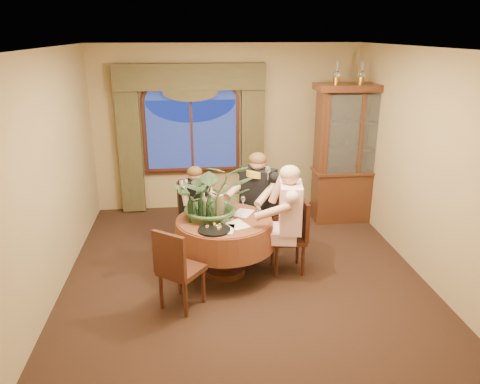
{
  "coord_description": "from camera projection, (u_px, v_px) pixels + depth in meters",
  "views": [
    {
      "loc": [
        -0.63,
        -5.38,
        2.98
      ],
      "look_at": [
        -0.04,
        0.03,
        1.1
      ],
      "focal_mm": 35.0,
      "sensor_mm": 36.0,
      "label": 1
    }
  ],
  "objects": [
    {
      "name": "chair_back_right",
      "position": [
        259.0,
        217.0,
        6.63
      ],
      "size": [
        0.59,
        0.59,
        0.96
      ],
      "primitive_type": "cube",
      "rotation": [
        0.0,
        0.0,
        -3.83
      ],
      "color": "black",
      "rests_on": "floor"
    },
    {
      "name": "wine_glass_person_back",
      "position": [
        208.0,
        202.0,
        6.17
      ],
      "size": [
        0.07,
        0.07,
        0.18
      ],
      "primitive_type": null,
      "color": "silver",
      "rests_on": "dining_table"
    },
    {
      "name": "wall_back",
      "position": [
        227.0,
        128.0,
        7.99
      ],
      "size": [
        4.5,
        0.0,
        4.5
      ],
      "primitive_type": "plane",
      "rotation": [
        1.57,
        0.0,
        0.0
      ],
      "color": "tan",
      "rests_on": "ground"
    },
    {
      "name": "olive_bowl",
      "position": [
        228.0,
        218.0,
        5.81
      ],
      "size": [
        0.15,
        0.15,
        0.05
      ],
      "primitive_type": "imported",
      "color": "#4F5C2C",
      "rests_on": "dining_table"
    },
    {
      "name": "drapery_left",
      "position": [
        130.0,
        145.0,
        7.78
      ],
      "size": [
        0.38,
        0.14,
        2.32
      ],
      "primitive_type": "cube",
      "color": "#403B22",
      "rests_on": "floor"
    },
    {
      "name": "person_pink",
      "position": [
        290.0,
        222.0,
        5.81
      ],
      "size": [
        0.56,
        0.59,
        1.46
      ],
      "primitive_type": null,
      "rotation": [
        0.0,
        0.0,
        1.41
      ],
      "color": "#F4C2C8",
      "rests_on": "floor"
    },
    {
      "name": "oil_lamp_left",
      "position": [
        337.0,
        72.0,
        7.03
      ],
      "size": [
        0.11,
        0.11,
        0.34
      ],
      "primitive_type": null,
      "color": "#A5722D",
      "rests_on": "china_cabinet"
    },
    {
      "name": "tasting_paper_0",
      "position": [
        237.0,
        224.0,
        5.67
      ],
      "size": [
        0.31,
        0.36,
        0.0
      ],
      "primitive_type": "cube",
      "rotation": [
        0.0,
        0.0,
        0.42
      ],
      "color": "white",
      "rests_on": "dining_table"
    },
    {
      "name": "drapery_right",
      "position": [
        252.0,
        142.0,
        7.99
      ],
      "size": [
        0.38,
        0.14,
        2.32
      ],
      "primitive_type": "cube",
      "color": "#403B22",
      "rests_on": "floor"
    },
    {
      "name": "cheese_platter",
      "position": [
        214.0,
        230.0,
        5.5
      ],
      "size": [
        0.38,
        0.38,
        0.02
      ],
      "primitive_type": "cylinder",
      "color": "black",
      "rests_on": "dining_table"
    },
    {
      "name": "person_scarf",
      "position": [
        258.0,
        203.0,
        6.49
      ],
      "size": [
        0.7,
        0.7,
        1.45
      ],
      "primitive_type": null,
      "rotation": [
        0.0,
        0.0,
        -3.84
      ],
      "color": "black",
      "rests_on": "floor"
    },
    {
      "name": "wine_bottle_2",
      "position": [
        204.0,
        206.0,
        5.82
      ],
      "size": [
        0.07,
        0.07,
        0.33
      ],
      "primitive_type": "cylinder",
      "color": "tan",
      "rests_on": "dining_table"
    },
    {
      "name": "dining_table",
      "position": [
        224.0,
        246.0,
        5.97
      ],
      "size": [
        1.58,
        1.58,
        0.75
      ],
      "primitive_type": "cylinder",
      "rotation": [
        0.0,
        0.0,
        -0.26
      ],
      "color": "maroon",
      "rests_on": "floor"
    },
    {
      "name": "wall_right",
      "position": [
        421.0,
        164.0,
        5.87
      ],
      "size": [
        0.0,
        5.0,
        5.0
      ],
      "primitive_type": "plane",
      "rotation": [
        1.57,
        0.0,
        -1.57
      ],
      "color": "tan",
      "rests_on": "ground"
    },
    {
      "name": "oil_lamp_right",
      "position": [
        386.0,
        72.0,
        7.11
      ],
      "size": [
        0.11,
        0.11,
        0.34
      ],
      "primitive_type": null,
      "color": "#A5722D",
      "rests_on": "china_cabinet"
    },
    {
      "name": "tasting_paper_2",
      "position": [
        225.0,
        229.0,
        5.55
      ],
      "size": [
        0.27,
        0.34,
        0.0
      ],
      "primitive_type": "cube",
      "rotation": [
        0.0,
        0.0,
        -0.22
      ],
      "color": "white",
      "rests_on": "dining_table"
    },
    {
      "name": "floor",
      "position": [
        243.0,
        272.0,
        6.09
      ],
      "size": [
        5.0,
        5.0,
        0.0
      ],
      "primitive_type": "plane",
      "color": "black",
      "rests_on": "ground"
    },
    {
      "name": "oil_lamp_center",
      "position": [
        362.0,
        72.0,
        7.07
      ],
      "size": [
        0.11,
        0.11,
        0.34
      ],
      "primitive_type": null,
      "color": "#A5722D",
      "rests_on": "china_cabinet"
    },
    {
      "name": "wine_bottle_0",
      "position": [
        190.0,
        209.0,
        5.71
      ],
      "size": [
        0.07,
        0.07,
        0.33
      ],
      "primitive_type": "cylinder",
      "color": "black",
      "rests_on": "dining_table"
    },
    {
      "name": "window",
      "position": [
        192.0,
        136.0,
        7.89
      ],
      "size": [
        1.62,
        0.1,
        1.32
      ],
      "primitive_type": null,
      "color": "navy",
      "rests_on": "wall_back"
    },
    {
      "name": "stoneware_vase",
      "position": [
        219.0,
        206.0,
        5.9
      ],
      "size": [
        0.15,
        0.15,
        0.28
      ],
      "primitive_type": null,
      "color": "gray",
      "rests_on": "dining_table"
    },
    {
      "name": "ceiling",
      "position": [
        244.0,
        48.0,
        5.18
      ],
      "size": [
        5.0,
        5.0,
        0.0
      ],
      "primitive_type": "plane",
      "rotation": [
        3.14,
        0.0,
        0.0
      ],
      "color": "white",
      "rests_on": "wall_back"
    },
    {
      "name": "person_back",
      "position": [
        195.0,
        208.0,
        6.57
      ],
      "size": [
        0.57,
        0.55,
        1.24
      ],
      "primitive_type": null,
      "rotation": [
        0.0,
        0.0,
        -2.71
      ],
      "color": "black",
      "rests_on": "floor"
    },
    {
      "name": "chair_front_left",
      "position": [
        182.0,
        268.0,
        5.21
      ],
      "size": [
        0.59,
        0.59,
        0.96
      ],
      "primitive_type": "cube",
      "rotation": [
        0.0,
        0.0,
        -0.64
      ],
      "color": "black",
      "rests_on": "floor"
    },
    {
      "name": "wine_glass_person_pink",
      "position": [
        258.0,
        213.0,
        5.8
      ],
      "size": [
        0.07,
        0.07,
        0.18
      ],
      "primitive_type": null,
      "color": "silver",
      "rests_on": "dining_table"
    },
    {
      "name": "wine_bottle_1",
      "position": [
        201.0,
        208.0,
        5.76
      ],
      "size": [
        0.07,
        0.07,
        0.33
      ],
      "primitive_type": "cylinder",
      "color": "black",
      "rests_on": "dining_table"
    },
    {
      "name": "wine_bottle_4",
      "position": [
        202.0,
        203.0,
        5.93
      ],
      "size": [
        0.07,
        0.07,
        0.33
      ],
      "primitive_type": "cylinder",
      "color": "black",
      "rests_on": "dining_table"
    },
    {
      "name": "centerpiece_plant",
      "position": [
        213.0,
        168.0,
        5.74
      ],
      "size": [
        1.0,
        1.11,
        0.86
      ],
      "primitive_type": "imported",
      "color": "#3D5A36",
      "rests_on": "dining_table"
    },
    {
      "name": "arched_transom",
      "position": [
        190.0,
        89.0,
        7.64
      ],
      "size": [
        1.6,
        0.06,
        0.44
      ],
      "primitive_type": null,
      "color": "navy",
      "rests_on": "wall_back"
    },
    {
      "name": "wine_glass_person_scarf",
      "position": [
        243.0,
        202.0,
        6.15
      ],
      "size": [
        0.07,
        0.07,
        0.18
      ],
      "primitive_type": null,
      "color": "silver",
      "rests_on": "dining_table"
    },
    {
      "name": "chair_right",
      "position": [
        288.0,
        236.0,
        6.01
      ],
      "size": [
        0.43,
        0.43,
        0.96
      ],
      "primitive_type": "cube",
      "rotation": [
        0.0,
        0.0,
        1.55
      ],
      "color": "black",
      "rests_on": "floor"
    },
    {
      "name": "tasting_paper_1",
      "position": [
        243.0,
        213.0,
        6.03
      ],
      "size": [
        0.33,
        0.36,
        0.0
      ],
      "primitive_type": "cube",
      "rotation": [
        0.0,
        0.0,
        -0.51
      ],
      "color": "white",
      "rests_on": "dining_table"
    },
    {
      "name": "swag_valance",
      "position": [
        190.0,
        77.0,
        7.5
      ],
      "size": [
        2.45,
        0.16,
        0.42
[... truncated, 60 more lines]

